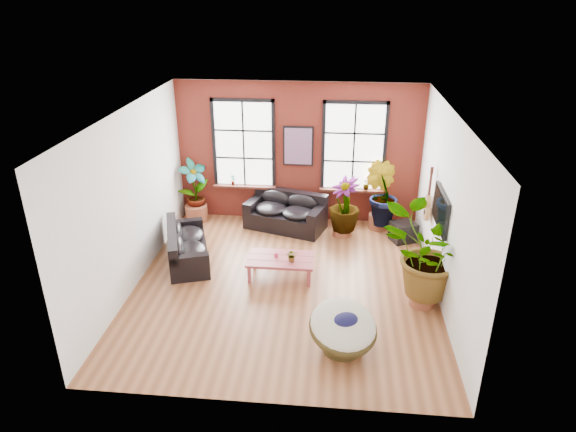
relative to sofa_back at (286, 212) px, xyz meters
name	(u,v)px	position (x,y,z in m)	size (l,w,h in m)	color
room	(286,202)	(0.24, -2.53, 1.35)	(6.04, 6.54, 3.54)	brown
sofa_back	(286,212)	(0.00, 0.00, 0.00)	(2.10, 1.46, 0.88)	black
sofa_left	(185,246)	(-2.03, -1.90, -0.05)	(1.37, 2.08, 0.76)	black
coffee_table	(281,260)	(0.12, -2.39, -0.01)	(1.37, 0.79, 0.53)	maroon
papasan_chair	(343,328)	(1.39, -4.61, 0.04)	(1.50, 1.50, 0.85)	#3C3115
poster	(298,146)	(0.24, 0.51, 1.55)	(0.74, 0.06, 0.98)	black
tv_wall_unit	(436,209)	(3.17, -2.08, 1.15)	(0.13, 1.86, 1.20)	black
media_box	(403,232)	(2.82, -0.48, -0.17)	(0.69, 0.64, 0.46)	black
pot_back_left	(197,213)	(-2.34, 0.19, -0.19)	(0.73, 0.73, 0.41)	brown
pot_back_right	(379,221)	(2.29, 0.17, -0.21)	(0.59, 0.59, 0.36)	brown
pot_right_wall	(423,296)	(2.91, -3.13, -0.22)	(0.53, 0.53, 0.36)	brown
pot_mid	(342,229)	(1.38, -0.32, -0.23)	(0.46, 0.46, 0.32)	brown
floor_plant_back_left	(194,187)	(-2.35, 0.22, 0.49)	(0.77, 0.52, 1.47)	black
floor_plant_back_right	(381,194)	(2.29, 0.13, 0.52)	(0.85, 0.68, 1.54)	black
floor_plant_right_wall	(426,255)	(2.89, -3.10, 0.64)	(1.58, 1.37, 1.75)	black
floor_plant_mid	(344,204)	(1.41, -0.31, 0.41)	(0.74, 0.74, 1.33)	black
table_plant	(292,255)	(0.36, -2.49, 0.17)	(0.23, 0.20, 0.25)	black
sill_plant_left	(233,180)	(-1.41, 0.45, 0.64)	(0.14, 0.10, 0.27)	black
sill_plant_right	(366,184)	(1.94, 0.45, 0.64)	(0.15, 0.15, 0.27)	black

